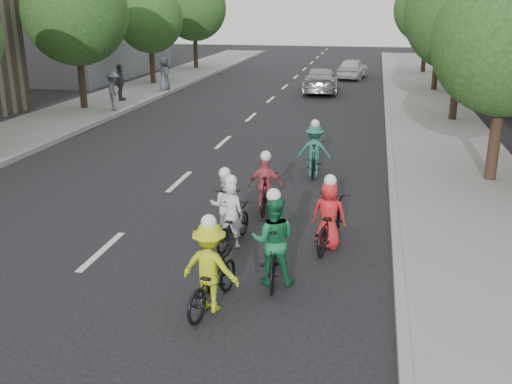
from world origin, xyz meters
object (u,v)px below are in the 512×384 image
(cyclist_3, at_px, (329,220))
(cyclist_6, at_px, (266,190))
(cyclist_5, at_px, (314,154))
(spectator_0, at_px, (114,91))
(cyclist_2, at_px, (274,247))
(spectator_2, at_px, (164,74))
(cyclist_4, at_px, (232,222))
(follow_car_lead, at_px, (321,80))
(cyclist_0, at_px, (226,210))
(follow_car_trail, at_px, (353,68))
(cyclist_1, at_px, (211,274))
(spectator_1, at_px, (120,82))

(cyclist_3, distance_m, cyclist_6, 2.41)
(cyclist_5, relative_size, spectator_0, 0.96)
(cyclist_2, relative_size, spectator_2, 1.03)
(spectator_0, bearing_deg, cyclist_4, -169.40)
(cyclist_6, height_order, follow_car_lead, cyclist_6)
(cyclist_0, distance_m, spectator_2, 21.32)
(cyclist_3, xyz_separation_m, spectator_0, (-11.06, 13.35, 0.47))
(cyclist_2, height_order, follow_car_lead, cyclist_2)
(follow_car_trail, bearing_deg, spectator_0, 64.52)
(cyclist_1, distance_m, cyclist_4, 2.69)
(cyclist_0, relative_size, cyclist_2, 0.90)
(cyclist_3, bearing_deg, follow_car_trail, -80.23)
(follow_car_lead, height_order, spectator_1, spectator_1)
(cyclist_4, bearing_deg, cyclist_5, -92.72)
(spectator_0, bearing_deg, cyclist_2, -168.97)
(cyclist_4, height_order, follow_car_trail, cyclist_4)
(follow_car_lead, bearing_deg, follow_car_trail, -106.46)
(cyclist_0, bearing_deg, cyclist_4, 104.97)
(spectator_0, relative_size, spectator_1, 0.98)
(cyclist_3, bearing_deg, follow_car_lead, -75.77)
(cyclist_6, relative_size, follow_car_lead, 0.35)
(cyclist_0, xyz_separation_m, cyclist_6, (0.62, 1.52, 0.04))
(cyclist_0, height_order, spectator_0, spectator_0)
(spectator_0, bearing_deg, spectator_2, -24.06)
(cyclist_1, relative_size, spectator_2, 1.00)
(cyclist_1, height_order, cyclist_2, cyclist_2)
(cyclist_5, relative_size, cyclist_6, 1.03)
(cyclist_3, relative_size, cyclist_5, 1.16)
(cyclist_2, height_order, follow_car_trail, cyclist_2)
(cyclist_1, height_order, spectator_2, spectator_2)
(cyclist_6, distance_m, spectator_0, 14.93)
(cyclist_5, xyz_separation_m, follow_car_trail, (0.13, 23.44, 0.02))
(cyclist_5, bearing_deg, cyclist_6, 75.02)
(spectator_1, bearing_deg, cyclist_4, -153.52)
(cyclist_4, bearing_deg, spectator_0, -47.25)
(follow_car_lead, bearing_deg, cyclist_0, 86.20)
(cyclist_1, relative_size, spectator_1, 1.03)
(cyclist_3, height_order, follow_car_trail, cyclist_3)
(follow_car_trail, bearing_deg, cyclist_6, 96.65)
(cyclist_3, xyz_separation_m, spectator_1, (-11.98, 16.10, 0.49))
(cyclist_6, bearing_deg, spectator_1, -57.00)
(spectator_2, bearing_deg, follow_car_trail, -60.04)
(cyclist_0, bearing_deg, follow_car_lead, -101.72)
(spectator_2, bearing_deg, cyclist_4, -167.08)
(cyclist_1, bearing_deg, follow_car_lead, -78.88)
(cyclist_3, bearing_deg, cyclist_6, -37.68)
(follow_car_lead, xyz_separation_m, spectator_0, (-8.80, -8.45, 0.36))
(cyclist_2, height_order, spectator_0, spectator_0)
(cyclist_6, xyz_separation_m, follow_car_lead, (-0.58, 20.07, 0.10))
(cyclist_0, xyz_separation_m, spectator_1, (-9.68, 15.88, 0.51))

